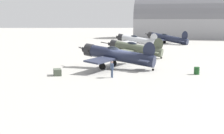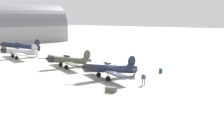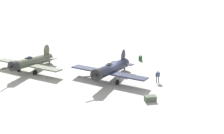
{
  "view_description": "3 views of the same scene",
  "coord_description": "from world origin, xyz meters",
  "px_view_note": "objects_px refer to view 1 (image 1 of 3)",
  "views": [
    {
      "loc": [
        1.95,
        40.8,
        5.95
      ],
      "look_at": [
        1.11,
        6.33,
        1.1
      ],
      "focal_mm": 54.33,
      "sensor_mm": 36.0,
      "label": 1
    },
    {
      "loc": [
        35.58,
        25.39,
        9.74
      ],
      "look_at": [
        0.0,
        -0.0,
        1.8
      ],
      "focal_mm": 44.92,
      "sensor_mm": 36.0,
      "label": 2
    },
    {
      "loc": [
        40.56,
        0.93,
        16.75
      ],
      "look_at": [
        0.0,
        -0.0,
        1.8
      ],
      "focal_mm": 49.33,
      "sensor_mm": 36.0,
      "label": 3
    }
  ],
  "objects_px": {
    "airplane_foreground": "(116,55)",
    "fuel_drum": "(197,71)",
    "airplane_far_line": "(136,40)",
    "airplane_outer_stand": "(166,38)",
    "ground_crew_mechanic": "(112,68)",
    "equipment_crate": "(57,72)",
    "airplane_mid_apron": "(134,48)"
  },
  "relations": [
    {
      "from": "airplane_outer_stand",
      "to": "ground_crew_mechanic",
      "type": "bearing_deg",
      "value": 108.91
    },
    {
      "from": "airplane_foreground",
      "to": "fuel_drum",
      "type": "bearing_deg",
      "value": 176.93
    },
    {
      "from": "airplane_far_line",
      "to": "airplane_outer_stand",
      "type": "bearing_deg",
      "value": -107.23
    },
    {
      "from": "ground_crew_mechanic",
      "to": "fuel_drum",
      "type": "distance_m",
      "value": 9.48
    },
    {
      "from": "airplane_far_line",
      "to": "airplane_outer_stand",
      "type": "xyz_separation_m",
      "value": [
        -8.51,
        -10.93,
        -0.18
      ]
    },
    {
      "from": "ground_crew_mechanic",
      "to": "equipment_crate",
      "type": "bearing_deg",
      "value": -32.26
    },
    {
      "from": "airplane_outer_stand",
      "to": "fuel_drum",
      "type": "distance_m",
      "value": 46.2
    },
    {
      "from": "airplane_mid_apron",
      "to": "airplane_outer_stand",
      "type": "height_order",
      "value": "airplane_outer_stand"
    },
    {
      "from": "airplane_foreground",
      "to": "airplane_outer_stand",
      "type": "distance_m",
      "value": 43.36
    },
    {
      "from": "airplane_far_line",
      "to": "airplane_outer_stand",
      "type": "height_order",
      "value": "airplane_outer_stand"
    },
    {
      "from": "airplane_mid_apron",
      "to": "airplane_far_line",
      "type": "height_order",
      "value": "airplane_mid_apron"
    },
    {
      "from": "airplane_far_line",
      "to": "fuel_drum",
      "type": "bearing_deg",
      "value": 116.26
    },
    {
      "from": "airplane_far_line",
      "to": "ground_crew_mechanic",
      "type": "relative_size",
      "value": 7.26
    },
    {
      "from": "airplane_outer_stand",
      "to": "airplane_far_line",
      "type": "bearing_deg",
      "value": 87.78
    },
    {
      "from": "ground_crew_mechanic",
      "to": "airplane_mid_apron",
      "type": "bearing_deg",
      "value": -119.33
    },
    {
      "from": "airplane_mid_apron",
      "to": "fuel_drum",
      "type": "xyz_separation_m",
      "value": [
        -5.36,
        16.91,
        -1.05
      ]
    },
    {
      "from": "airplane_foreground",
      "to": "ground_crew_mechanic",
      "type": "height_order",
      "value": "airplane_foreground"
    },
    {
      "from": "airplane_outer_stand",
      "to": "equipment_crate",
      "type": "xyz_separation_m",
      "value": [
        20.22,
        46.14,
        -1.09
      ]
    },
    {
      "from": "airplane_foreground",
      "to": "airplane_mid_apron",
      "type": "distance_m",
      "value": 12.56
    },
    {
      "from": "airplane_foreground",
      "to": "equipment_crate",
      "type": "xyz_separation_m",
      "value": [
        6.5,
        5.01,
        -1.3
      ]
    },
    {
      "from": "equipment_crate",
      "to": "airplane_outer_stand",
      "type": "bearing_deg",
      "value": -113.66
    },
    {
      "from": "fuel_drum",
      "to": "airplane_mid_apron",
      "type": "bearing_deg",
      "value": -72.4
    },
    {
      "from": "airplane_outer_stand",
      "to": "fuel_drum",
      "type": "xyz_separation_m",
      "value": [
        5.1,
        45.9,
        -1.02
      ]
    },
    {
      "from": "ground_crew_mechanic",
      "to": "equipment_crate",
      "type": "distance_m",
      "value": 6.07
    },
    {
      "from": "airplane_far_line",
      "to": "airplane_outer_stand",
      "type": "relative_size",
      "value": 1.17
    },
    {
      "from": "ground_crew_mechanic",
      "to": "fuel_drum",
      "type": "height_order",
      "value": "ground_crew_mechanic"
    },
    {
      "from": "airplane_far_line",
      "to": "ground_crew_mechanic",
      "type": "xyz_separation_m",
      "value": [
        5.87,
        36.75,
        -0.59
      ]
    },
    {
      "from": "airplane_foreground",
      "to": "airplane_outer_stand",
      "type": "height_order",
      "value": "airplane_foreground"
    },
    {
      "from": "airplane_outer_stand",
      "to": "equipment_crate",
      "type": "distance_m",
      "value": 50.39
    },
    {
      "from": "airplane_mid_apron",
      "to": "equipment_crate",
      "type": "height_order",
      "value": "airplane_mid_apron"
    },
    {
      "from": "equipment_crate",
      "to": "fuel_drum",
      "type": "bearing_deg",
      "value": -179.11
    },
    {
      "from": "fuel_drum",
      "to": "airplane_outer_stand",
      "type": "bearing_deg",
      "value": -96.34
    }
  ]
}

